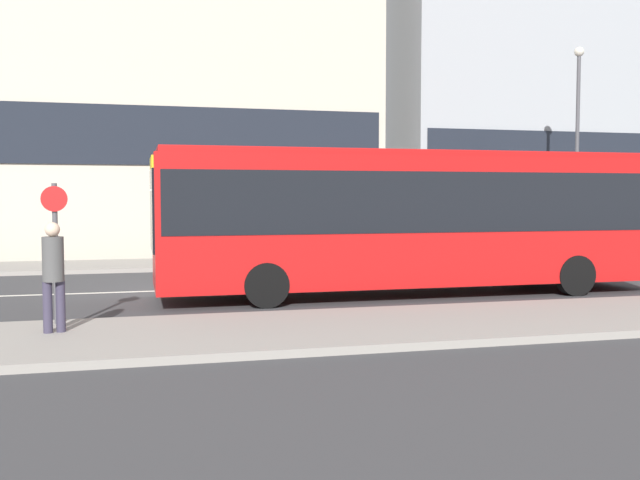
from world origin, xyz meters
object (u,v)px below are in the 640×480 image
(pedestrian_near_stop, at_px, (53,270))
(bus_stop_sign, at_px, (55,241))
(street_lamp, at_px, (577,131))
(city_bus, at_px, (410,213))
(parked_car_0, at_px, (602,247))

(pedestrian_near_stop, relative_size, bus_stop_sign, 0.74)
(pedestrian_near_stop, relative_size, street_lamp, 0.23)
(city_bus, bearing_deg, parked_car_0, 34.07)
(city_bus, xyz_separation_m, bus_stop_sign, (-7.68, -2.82, -0.38))
(parked_car_0, bearing_deg, street_lamp, 79.83)
(parked_car_0, bearing_deg, pedestrian_near_stop, -151.64)
(city_bus, height_order, pedestrian_near_stop, city_bus)
(parked_car_0, height_order, bus_stop_sign, bus_stop_sign)
(city_bus, height_order, street_lamp, street_lamp)
(pedestrian_near_stop, xyz_separation_m, bus_stop_sign, (-0.05, 0.83, 0.41))
(parked_car_0, distance_m, street_lamp, 4.70)
(city_bus, xyz_separation_m, parked_car_0, (9.28, 5.48, -1.34))
(city_bus, height_order, bus_stop_sign, city_bus)
(parked_car_0, distance_m, pedestrian_near_stop, 19.23)
(parked_car_0, xyz_separation_m, street_lamp, (0.38, 2.13, 4.18))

